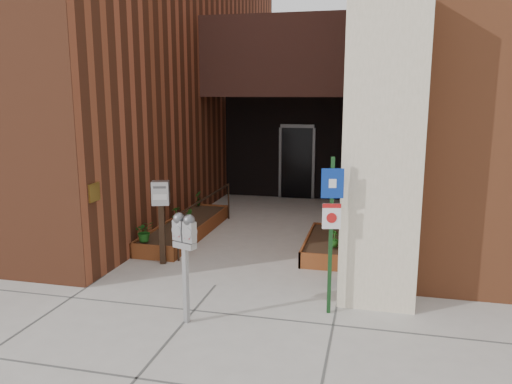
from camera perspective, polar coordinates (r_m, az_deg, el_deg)
The scene contains 15 objects.
ground at distance 8.33m, azimuth -4.67°, elevation -10.57°, with size 80.00×80.00×0.00m, color #9E9991.
architecture at distance 14.60m, azimuth 3.17°, elevation 18.63°, with size 20.00×14.60×10.00m.
planter_left at distance 11.21m, azimuth -7.94°, elevation -4.19°, with size 0.90×3.60×0.30m.
planter_right at distance 10.03m, azimuth 8.09°, elevation -6.05°, with size 0.80×2.20×0.30m.
handrail at distance 10.84m, azimuth -5.66°, elevation -1.32°, with size 0.04×3.34×0.90m.
parking_meter at distance 6.71m, azimuth -8.17°, elevation -5.33°, with size 0.36×0.23×1.54m.
sign_post at distance 6.96m, azimuth 8.60°, elevation -3.11°, with size 0.30×0.10×2.25m.
payment_dropbox at distance 9.17m, azimuth -10.80°, elevation -1.43°, with size 0.36×0.31×1.54m.
shrub_left_a at distance 9.79m, azimuth -12.63°, elevation -4.41°, with size 0.36×0.36×0.40m, color #1B5C1A.
shrub_left_b at distance 10.91m, azimuth -7.71°, elevation -2.81°, with size 0.18×0.18×0.33m, color #205016.
shrub_left_c at distance 11.11m, azimuth -9.08°, elevation -2.55°, with size 0.19×0.19×0.34m, color #235719.
shrub_left_d at distance 12.68m, azimuth -6.62°, elevation -0.71°, with size 0.20×0.20×0.37m, color #1B4F16.
shrub_right_a at distance 9.34m, azimuth 8.95°, elevation -5.26°, with size 0.18×0.18×0.32m, color #1C5618.
shrub_right_b at distance 10.29m, azimuth 9.74°, elevation -3.60°, with size 0.20×0.20×0.37m, color #205518.
shrub_right_c at distance 10.79m, azimuth 9.92°, elevation -3.14°, with size 0.26×0.26×0.29m, color #1C6322.
Camera 1 is at (2.45, -7.34, 3.08)m, focal length 35.00 mm.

